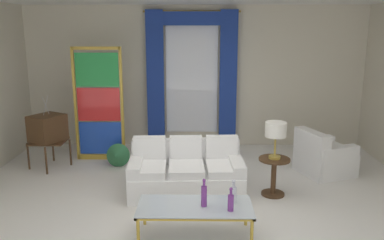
# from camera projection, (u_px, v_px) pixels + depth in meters

# --- Properties ---
(ground_plane) EXTENTS (16.00, 16.00, 0.00)m
(ground_plane) POSITION_uv_depth(u_px,v_px,m) (193.00, 202.00, 6.02)
(ground_plane) COLOR white
(wall_rear) EXTENTS (8.00, 0.12, 3.00)m
(wall_rear) POSITION_uv_depth(u_px,v_px,m) (195.00, 77.00, 8.66)
(wall_rear) COLOR beige
(wall_rear) RESTS_ON ground
(curtained_window) EXTENTS (2.00, 0.17, 2.70)m
(curtained_window) POSITION_uv_depth(u_px,v_px,m) (192.00, 66.00, 8.44)
(curtained_window) COLOR white
(curtained_window) RESTS_ON ground
(couch_white_long) EXTENTS (1.80, 1.01, 0.86)m
(couch_white_long) POSITION_uv_depth(u_px,v_px,m) (186.00, 173.00, 6.34)
(couch_white_long) COLOR white
(couch_white_long) RESTS_ON ground
(coffee_table) EXTENTS (1.42, 0.65, 0.41)m
(coffee_table) POSITION_uv_depth(u_px,v_px,m) (195.00, 208.00, 4.97)
(coffee_table) COLOR silver
(coffee_table) RESTS_ON ground
(bottle_blue_decanter) EXTENTS (0.08, 0.08, 0.31)m
(bottle_blue_decanter) POSITION_uv_depth(u_px,v_px,m) (233.00, 193.00, 5.02)
(bottle_blue_decanter) COLOR silver
(bottle_blue_decanter) RESTS_ON coffee_table
(bottle_crystal_tall) EXTENTS (0.07, 0.07, 0.36)m
(bottle_crystal_tall) POSITION_uv_depth(u_px,v_px,m) (204.00, 195.00, 4.91)
(bottle_crystal_tall) COLOR #753384
(bottle_crystal_tall) RESTS_ON coffee_table
(bottle_amber_squat) EXTENTS (0.07, 0.07, 0.30)m
(bottle_amber_squat) POSITION_uv_depth(u_px,v_px,m) (231.00, 202.00, 4.79)
(bottle_amber_squat) COLOR #753384
(bottle_amber_squat) RESTS_ON coffee_table
(vintage_tv) EXTENTS (0.73, 0.76, 1.35)m
(vintage_tv) POSITION_uv_depth(u_px,v_px,m) (47.00, 129.00, 7.34)
(vintage_tv) COLOR #472D19
(vintage_tv) RESTS_ON ground
(armchair_white) EXTENTS (1.05, 1.04, 0.80)m
(armchair_white) POSITION_uv_depth(u_px,v_px,m) (323.00, 158.00, 7.12)
(armchair_white) COLOR white
(armchair_white) RESTS_ON ground
(stained_glass_divider) EXTENTS (0.95, 0.05, 2.20)m
(stained_glass_divider) POSITION_uv_depth(u_px,v_px,m) (99.00, 107.00, 7.71)
(stained_glass_divider) COLOR gold
(stained_glass_divider) RESTS_ON ground
(peacock_figurine) EXTENTS (0.44, 0.60, 0.50)m
(peacock_figurine) POSITION_uv_depth(u_px,v_px,m) (117.00, 156.00, 7.43)
(peacock_figurine) COLOR beige
(peacock_figurine) RESTS_ON ground
(round_side_table) EXTENTS (0.48, 0.48, 0.59)m
(round_side_table) POSITION_uv_depth(u_px,v_px,m) (274.00, 173.00, 6.20)
(round_side_table) COLOR #472D19
(round_side_table) RESTS_ON ground
(table_lamp_brass) EXTENTS (0.32, 0.32, 0.57)m
(table_lamp_brass) POSITION_uv_depth(u_px,v_px,m) (276.00, 131.00, 6.04)
(table_lamp_brass) COLOR #B29338
(table_lamp_brass) RESTS_ON round_side_table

